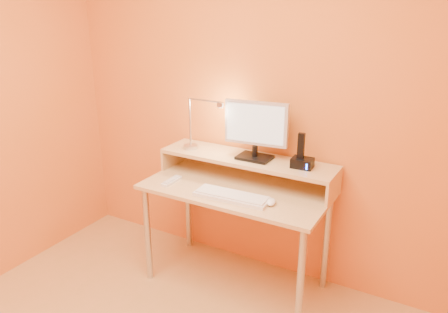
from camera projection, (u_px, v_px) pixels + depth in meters
The scene contains 25 objects.
wall_back at pixel (259, 97), 2.88m from camera, with size 3.00×0.04×2.50m, color orange.
desk_leg_fl at pixel (148, 234), 2.97m from camera, with size 0.04×0.04×0.69m, color #B9B9BB.
desk_leg_fr at pixel (300, 282), 2.46m from camera, with size 0.04×0.04×0.69m, color #B9B9BB.
desk_leg_bl at pixel (188, 206), 3.38m from camera, with size 0.04×0.04×0.69m, color #B9B9BB.
desk_leg_br at pixel (326, 242), 2.87m from camera, with size 0.04×0.04×0.69m, color #B9B9BB.
desk_lower at pixel (236, 189), 2.80m from camera, with size 1.20×0.60×0.03m, color #DDAE7E.
shelf_riser_left at pixel (174, 156), 3.17m from camera, with size 0.02×0.30×0.14m, color #DDAE7E.
shelf_riser_right at pixel (334, 188), 2.62m from camera, with size 0.02×0.30×0.14m, color #DDAE7E.
desk_shelf at pixel (247, 159), 2.87m from camera, with size 1.20×0.30×0.03m, color #DDAE7E.
monitor_foot at pixel (255, 157), 2.83m from camera, with size 0.22×0.16×0.02m, color black.
monitor_neck at pixel (255, 151), 2.82m from camera, with size 0.04×0.04×0.07m, color black.
monitor_panel at pixel (256, 123), 2.76m from camera, with size 0.42×0.04×0.28m, color #BABAC2.
monitor_back at pixel (258, 122), 2.78m from camera, with size 0.38×0.01×0.24m, color black.
monitor_screen at pixel (255, 124), 2.75m from camera, with size 0.38×0.00×0.25m, color silver.
lamp_base at pixel (191, 147), 3.03m from camera, with size 0.10×0.10×0.03m, color #B9B9BB.
lamp_post at pixel (190, 122), 2.97m from camera, with size 0.01×0.01×0.33m, color #B9B9BB.
lamp_arm at pixel (205, 100), 2.86m from camera, with size 0.01×0.01×0.24m, color #B9B9BB.
lamp_head at pixel (220, 105), 2.81m from camera, with size 0.04×0.04×0.03m, color #B9B9BB.
lamp_bulb at pixel (220, 107), 2.81m from camera, with size 0.03×0.03×0.00m, color #FFEAC6.
phone_dock at pixel (302, 163), 2.68m from camera, with size 0.13×0.10×0.06m, color black.
phone_handset at pixel (301, 146), 2.64m from camera, with size 0.04×0.03×0.16m, color black.
phone_led at pixel (307, 167), 2.61m from camera, with size 0.01×0.00×0.04m, color #2878FF.
keyboard at pixel (232, 197), 2.63m from camera, with size 0.47×0.15×0.02m, color white.
mouse at pixel (271, 202), 2.55m from camera, with size 0.05×0.09×0.03m, color white.
remote_control at pixel (172, 181), 2.87m from camera, with size 0.05×0.18×0.02m, color white.
Camera 1 is at (1.19, -1.09, 1.85)m, focal length 34.73 mm.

